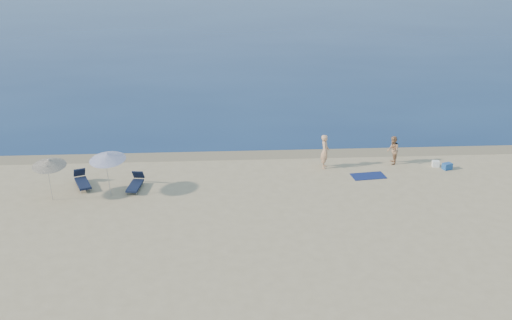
{
  "coord_description": "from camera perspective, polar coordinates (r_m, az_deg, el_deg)",
  "views": [
    {
      "loc": [
        -3.85,
        -14.04,
        12.83
      ],
      "look_at": [
        -2.05,
        16.0,
        1.0
      ],
      "focal_mm": 45.0,
      "sensor_mm": 36.0,
      "label": 1
    }
  ],
  "objects": [
    {
      "name": "person_left",
      "position": [
        33.94,
        6.14,
        0.77
      ],
      "size": [
        0.54,
        0.73,
        1.82
      ],
      "primitive_type": "imported",
      "rotation": [
        0.0,
        0.0,
        1.4
      ],
      "color": "tan",
      "rests_on": "ground"
    },
    {
      "name": "beach_towel",
      "position": [
        33.45,
        9.94,
        -1.41
      ],
      "size": [
        1.8,
        1.14,
        0.03
      ],
      "primitive_type": "cube",
      "rotation": [
        0.0,
        0.0,
        0.12
      ],
      "color": "#0F1A4E",
      "rests_on": "ground"
    },
    {
      "name": "blue_cooler",
      "position": [
        35.25,
        16.64,
        -0.53
      ],
      "size": [
        0.56,
        0.48,
        0.33
      ],
      "primitive_type": "cube",
      "rotation": [
        0.0,
        0.0,
        0.35
      ],
      "color": "#1C4F9A",
      "rests_on": "ground"
    },
    {
      "name": "lounger_right",
      "position": [
        31.95,
        -10.66,
        -2.08
      ],
      "size": [
        0.77,
        1.73,
        0.74
      ],
      "rotation": [
        0.0,
        0.0,
        -0.14
      ],
      "color": "#121B34",
      "rests_on": "ground"
    },
    {
      "name": "umbrella_far",
      "position": [
        31.26,
        -17.93,
        -0.24
      ],
      "size": [
        1.59,
        1.61,
        2.12
      ],
      "rotation": [
        0.0,
        0.0,
        0.01
      ],
      "color": "silver",
      "rests_on": "ground"
    },
    {
      "name": "wet_sand_strip",
      "position": [
        36.02,
        2.93,
        0.57
      ],
      "size": [
        240.0,
        1.6,
        0.0
      ],
      "primitive_type": "cube",
      "color": "#847254",
      "rests_on": "ground"
    },
    {
      "name": "umbrella_near",
      "position": [
        30.93,
        -13.08,
        0.28
      ],
      "size": [
        2.22,
        2.24,
        2.26
      ],
      "rotation": [
        0.0,
        0.0,
        -0.35
      ],
      "color": "silver",
      "rests_on": "ground"
    },
    {
      "name": "person_right",
      "position": [
        35.06,
        12.07,
        0.85
      ],
      "size": [
        0.71,
        0.84,
        1.55
      ],
      "primitive_type": "imported",
      "rotation": [
        0.0,
        0.0,
        -1.74
      ],
      "color": "tan",
      "rests_on": "ground"
    },
    {
      "name": "lounger_left",
      "position": [
        32.79,
        -15.19,
        -1.84
      ],
      "size": [
        1.15,
        1.82,
        0.77
      ],
      "rotation": [
        0.0,
        0.0,
        0.37
      ],
      "color": "#121932",
      "rests_on": "ground"
    },
    {
      "name": "white_bag",
      "position": [
        35.45,
        15.68,
        -0.32
      ],
      "size": [
        0.41,
        0.36,
        0.31
      ],
      "primitive_type": "cube",
      "rotation": [
        0.0,
        0.0,
        -0.14
      ],
      "color": "white",
      "rests_on": "ground"
    }
  ]
}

